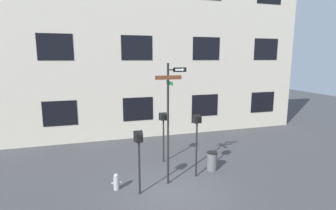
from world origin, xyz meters
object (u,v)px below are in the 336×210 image
pedestrian_signal_across (163,124)px  trash_bin (212,161)px  pedestrian_signal_left (139,146)px  fire_hydrant (116,182)px  pedestrian_signal_right (197,129)px  street_sign_pole (169,115)px

pedestrian_signal_across → trash_bin: pedestrian_signal_across is taller
pedestrian_signal_left → fire_hydrant: size_ratio=3.69×
pedestrian_signal_right → pedestrian_signal_across: 2.26m
pedestrian_signal_right → pedestrian_signal_across: bearing=115.0°
pedestrian_signal_left → fire_hydrant: pedestrian_signal_left is taller
pedestrian_signal_across → fire_hydrant: 3.84m
pedestrian_signal_right → trash_bin: 2.08m
pedestrian_signal_left → fire_hydrant: 1.95m
pedestrian_signal_right → trash_bin: size_ratio=3.22×
pedestrian_signal_right → trash_bin: bearing=22.6°
fire_hydrant → trash_bin: trash_bin is taller
pedestrian_signal_right → trash_bin: (0.99, 0.41, -1.78)m
pedestrian_signal_left → pedestrian_signal_across: pedestrian_signal_across is taller
fire_hydrant → street_sign_pole: bearing=-2.5°
pedestrian_signal_left → pedestrian_signal_right: bearing=16.6°
street_sign_pole → pedestrian_signal_left: 1.79m
pedestrian_signal_across → pedestrian_signal_right: bearing=-65.0°
pedestrian_signal_left → pedestrian_signal_right: 2.86m
fire_hydrant → trash_bin: bearing=7.6°
pedestrian_signal_left → pedestrian_signal_right: (2.73, 0.81, 0.25)m
street_sign_pole → pedestrian_signal_across: (0.41, 2.33, -0.98)m
trash_bin → pedestrian_signal_across: bearing=140.1°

